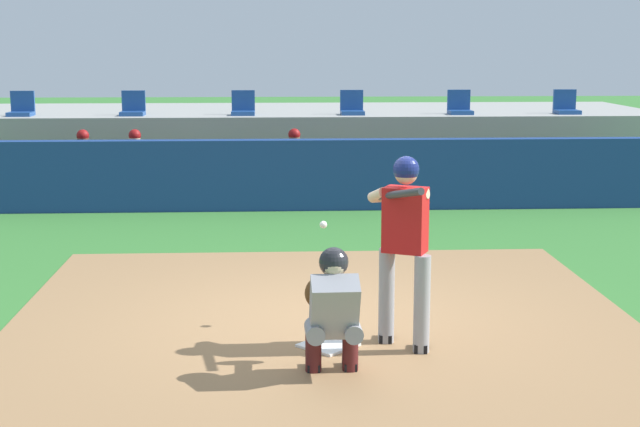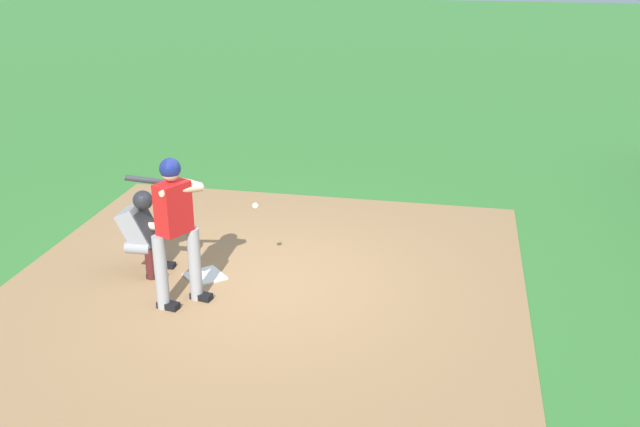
{
  "view_description": "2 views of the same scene",
  "coord_description": "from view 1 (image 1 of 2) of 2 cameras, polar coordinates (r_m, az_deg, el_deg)",
  "views": [
    {
      "loc": [
        -0.5,
        -9.07,
        2.81
      ],
      "look_at": [
        0.0,
        0.7,
        1.0
      ],
      "focal_mm": 51.95,
      "sensor_mm": 36.0,
      "label": 1
    },
    {
      "loc": [
        7.73,
        2.24,
        4.13
      ],
      "look_at": [
        0.0,
        0.7,
        1.0
      ],
      "focal_mm": 40.17,
      "sensor_mm": 36.0,
      "label": 2
    }
  ],
  "objects": [
    {
      "name": "stadium_seat_3",
      "position": [
        18.56,
        1.99,
        6.54
      ],
      "size": [
        0.46,
        0.46,
        0.48
      ],
      "color": "#1E478C",
      "rests_on": "stands_platform"
    },
    {
      "name": "dugout_wall",
      "position": [
        15.73,
        -1.08,
        2.41
      ],
      "size": [
        13.0,
        0.3,
        1.2
      ],
      "primitive_type": "cube",
      "color": "navy",
      "rests_on": "ground"
    },
    {
      "name": "dirt_infield",
      "position": [
        9.51,
        0.22,
        -6.67
      ],
      "size": [
        6.4,
        6.4,
        0.01
      ],
      "primitive_type": "cube",
      "color": "#9E754C",
      "rests_on": "ground"
    },
    {
      "name": "batter_at_plate",
      "position": [
        8.5,
        5.2,
        -1.6
      ],
      "size": [
        0.57,
        0.89,
        1.8
      ],
      "color": "#99999E",
      "rests_on": "ground"
    },
    {
      "name": "stands_platform",
      "position": [
        20.09,
        -1.49,
        4.45
      ],
      "size": [
        15.0,
        4.4,
        1.4
      ],
      "primitive_type": "cube",
      "color": "#9E9E99",
      "rests_on": "ground"
    },
    {
      "name": "home_plate",
      "position": [
        8.74,
        0.51,
        -8.1
      ],
      "size": [
        0.62,
        0.62,
        0.02
      ],
      "primitive_type": "cube",
      "rotation": [
        0.0,
        0.0,
        0.79
      ],
      "color": "white",
      "rests_on": "dirt_infield"
    },
    {
      "name": "catcher_crouched",
      "position": [
        7.86,
        0.75,
        -5.78
      ],
      "size": [
        0.49,
        1.81,
        1.13
      ],
      "color": "gray",
      "rests_on": "ground"
    },
    {
      "name": "stadium_seat_2",
      "position": [
        18.5,
        -4.76,
        6.49
      ],
      "size": [
        0.46,
        0.46,
        0.48
      ],
      "color": "#1E478C",
      "rests_on": "stands_platform"
    },
    {
      "name": "stadium_seat_4",
      "position": [
        18.87,
        8.6,
        6.49
      ],
      "size": [
        0.46,
        0.46,
        0.48
      ],
      "color": "#1E478C",
      "rests_on": "stands_platform"
    },
    {
      "name": "dugout_player_2",
      "position": [
        16.56,
        -1.58,
        3.07
      ],
      "size": [
        0.49,
        0.7,
        1.3
      ],
      "color": "#939399",
      "rests_on": "ground"
    },
    {
      "name": "ground_plane",
      "position": [
        9.51,
        0.22,
        -6.71
      ],
      "size": [
        80.0,
        80.0,
        0.0
      ],
      "primitive_type": "plane",
      "color": "#387A33"
    },
    {
      "name": "stadium_seat_1",
      "position": [
        18.7,
        -11.45,
        6.36
      ],
      "size": [
        0.46,
        0.46,
        0.48
      ],
      "color": "#1E478C",
      "rests_on": "stands_platform"
    },
    {
      "name": "dugout_player_1",
      "position": [
        16.73,
        -11.34,
        2.94
      ],
      "size": [
        0.49,
        0.7,
        1.3
      ],
      "color": "#939399",
      "rests_on": "ground"
    },
    {
      "name": "dugout_bench",
      "position": [
        16.78,
        -1.18,
        1.62
      ],
      "size": [
        11.8,
        0.44,
        0.45
      ],
      "primitive_type": "cube",
      "color": "olive",
      "rests_on": "ground"
    },
    {
      "name": "dugout_player_0",
      "position": [
        16.89,
        -14.41,
        2.89
      ],
      "size": [
        0.49,
        0.7,
        1.3
      ],
      "color": "#939399",
      "rests_on": "ground"
    },
    {
      "name": "stadium_seat_0",
      "position": [
        19.14,
        -17.91,
        6.16
      ],
      "size": [
        0.46,
        0.46,
        0.48
      ],
      "color": "#1E478C",
      "rests_on": "stands_platform"
    },
    {
      "name": "stadium_seat_5",
      "position": [
        19.42,
        14.92,
        6.37
      ],
      "size": [
        0.46,
        0.46,
        0.48
      ],
      "color": "#1E478C",
      "rests_on": "stands_platform"
    }
  ]
}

